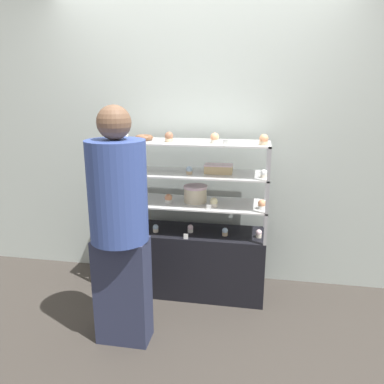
% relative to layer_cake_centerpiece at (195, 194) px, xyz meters
% --- Properties ---
extents(ground_plane, '(20.00, 20.00, 0.00)m').
position_rel_layer_cake_centerpiece_xyz_m(ground_plane, '(-0.03, -0.02, -0.88)').
color(ground_plane, '#38332D').
extents(back_wall, '(8.00, 0.05, 2.60)m').
position_rel_layer_cake_centerpiece_xyz_m(back_wall, '(-0.03, 0.34, 0.42)').
color(back_wall, '#A8B2AD').
rests_on(back_wall, ground_plane).
extents(display_base, '(1.23, 0.42, 0.56)m').
position_rel_layer_cake_centerpiece_xyz_m(display_base, '(-0.03, -0.02, -0.60)').
color(display_base, black).
rests_on(display_base, ground_plane).
extents(display_riser_lower, '(1.23, 0.42, 0.25)m').
position_rel_layer_cake_centerpiece_xyz_m(display_riser_lower, '(-0.03, -0.02, -0.09)').
color(display_riser_lower, '#99999E').
rests_on(display_riser_lower, display_base).
extents(display_riser_middle, '(1.23, 0.42, 0.25)m').
position_rel_layer_cake_centerpiece_xyz_m(display_riser_middle, '(-0.03, -0.02, 0.17)').
color(display_riser_middle, '#99999E').
rests_on(display_riser_middle, display_riser_lower).
extents(display_riser_upper, '(1.23, 0.42, 0.25)m').
position_rel_layer_cake_centerpiece_xyz_m(display_riser_upper, '(-0.03, -0.02, 0.42)').
color(display_riser_upper, '#99999E').
rests_on(display_riser_upper, display_riser_middle).
extents(layer_cake_centerpiece, '(0.19, 0.19, 0.14)m').
position_rel_layer_cake_centerpiece_xyz_m(layer_cake_centerpiece, '(0.00, 0.00, 0.00)').
color(layer_cake_centerpiece, beige).
rests_on(layer_cake_centerpiece, display_riser_lower).
extents(sheet_cake_frosted, '(0.22, 0.13, 0.07)m').
position_rel_layer_cake_centerpiece_xyz_m(sheet_cake_frosted, '(0.19, -0.00, 0.22)').
color(sheet_cake_frosted, '#DBBC84').
rests_on(sheet_cake_frosted, display_riser_middle).
extents(cupcake_0, '(0.05, 0.05, 0.07)m').
position_rel_layer_cake_centerpiece_xyz_m(cupcake_0, '(-0.60, -0.08, -0.29)').
color(cupcake_0, white).
rests_on(cupcake_0, display_base).
extents(cupcake_1, '(0.05, 0.05, 0.07)m').
position_rel_layer_cake_centerpiece_xyz_m(cupcake_1, '(-0.32, -0.10, -0.29)').
color(cupcake_1, beige).
rests_on(cupcake_1, display_base).
extents(cupcake_2, '(0.05, 0.05, 0.07)m').
position_rel_layer_cake_centerpiece_xyz_m(cupcake_2, '(-0.03, -0.05, -0.29)').
color(cupcake_2, white).
rests_on(cupcake_2, display_base).
extents(cupcake_3, '(0.05, 0.05, 0.07)m').
position_rel_layer_cake_centerpiece_xyz_m(cupcake_3, '(0.26, -0.08, -0.29)').
color(cupcake_3, '#CCB28C').
rests_on(cupcake_3, display_base).
extents(cupcake_4, '(0.05, 0.05, 0.07)m').
position_rel_layer_cake_centerpiece_xyz_m(cupcake_4, '(0.53, -0.07, -0.29)').
color(cupcake_4, beige).
rests_on(cupcake_4, display_base).
extents(price_tag_0, '(0.04, 0.00, 0.04)m').
position_rel_layer_cake_centerpiece_xyz_m(price_tag_0, '(-0.04, -0.21, -0.30)').
color(price_tag_0, white).
rests_on(price_tag_0, display_base).
extents(cupcake_5, '(0.06, 0.06, 0.08)m').
position_rel_layer_cake_centerpiece_xyz_m(cupcake_5, '(-0.58, -0.08, -0.03)').
color(cupcake_5, white).
rests_on(cupcake_5, display_riser_lower).
extents(cupcake_6, '(0.06, 0.06, 0.08)m').
position_rel_layer_cake_centerpiece_xyz_m(cupcake_6, '(-0.21, -0.07, -0.03)').
color(cupcake_6, white).
rests_on(cupcake_6, display_riser_lower).
extents(cupcake_7, '(0.06, 0.06, 0.08)m').
position_rel_layer_cake_centerpiece_xyz_m(cupcake_7, '(0.17, -0.11, -0.03)').
color(cupcake_7, beige).
rests_on(cupcake_7, display_riser_lower).
extents(cupcake_8, '(0.06, 0.06, 0.08)m').
position_rel_layer_cake_centerpiece_xyz_m(cupcake_8, '(0.54, -0.10, -0.03)').
color(cupcake_8, white).
rests_on(cupcake_8, display_riser_lower).
extents(price_tag_1, '(0.04, 0.00, 0.04)m').
position_rel_layer_cake_centerpiece_xyz_m(price_tag_1, '(0.14, -0.21, -0.05)').
color(price_tag_1, white).
rests_on(price_tag_1, display_riser_lower).
extents(cupcake_9, '(0.05, 0.05, 0.06)m').
position_rel_layer_cake_centerpiece_xyz_m(cupcake_9, '(-0.57, -0.11, 0.21)').
color(cupcake_9, '#CCB28C').
rests_on(cupcake_9, display_riser_middle).
extents(cupcake_10, '(0.05, 0.05, 0.06)m').
position_rel_layer_cake_centerpiece_xyz_m(cupcake_10, '(-0.04, -0.08, 0.21)').
color(cupcake_10, '#CCB28C').
rests_on(cupcake_10, display_riser_middle).
extents(cupcake_11, '(0.05, 0.05, 0.06)m').
position_rel_layer_cake_centerpiece_xyz_m(cupcake_11, '(0.54, -0.10, 0.21)').
color(cupcake_11, beige).
rests_on(cupcake_11, display_riser_middle).
extents(price_tag_2, '(0.04, 0.00, 0.04)m').
position_rel_layer_cake_centerpiece_xyz_m(price_tag_2, '(-0.42, -0.21, 0.20)').
color(price_tag_2, white).
rests_on(price_tag_2, display_riser_middle).
extents(cupcake_12, '(0.07, 0.07, 0.08)m').
position_rel_layer_cake_centerpiece_xyz_m(cupcake_12, '(-0.57, -0.08, 0.47)').
color(cupcake_12, beige).
rests_on(cupcake_12, display_riser_upper).
extents(cupcake_13, '(0.07, 0.07, 0.08)m').
position_rel_layer_cake_centerpiece_xyz_m(cupcake_13, '(-0.20, -0.07, 0.47)').
color(cupcake_13, '#CCB28C').
rests_on(cupcake_13, display_riser_upper).
extents(cupcake_14, '(0.07, 0.07, 0.08)m').
position_rel_layer_cake_centerpiece_xyz_m(cupcake_14, '(0.16, -0.09, 0.47)').
color(cupcake_14, beige).
rests_on(cupcake_14, display_riser_upper).
extents(cupcake_15, '(0.07, 0.07, 0.08)m').
position_rel_layer_cake_centerpiece_xyz_m(cupcake_15, '(0.53, -0.11, 0.47)').
color(cupcake_15, '#CCB28C').
rests_on(cupcake_15, display_riser_upper).
extents(price_tag_3, '(0.04, 0.00, 0.04)m').
position_rel_layer_cake_centerpiece_xyz_m(price_tag_3, '(0.26, -0.21, 0.46)').
color(price_tag_3, white).
rests_on(price_tag_3, display_riser_upper).
extents(donut_glazed, '(0.14, 0.14, 0.04)m').
position_rel_layer_cake_centerpiece_xyz_m(donut_glazed, '(-0.42, -0.00, 0.45)').
color(donut_glazed, brown).
rests_on(donut_glazed, display_riser_upper).
extents(customer_figure, '(0.38, 0.38, 1.62)m').
position_rel_layer_cake_centerpiece_xyz_m(customer_figure, '(-0.37, -0.76, -0.01)').
color(customer_figure, '#282D47').
rests_on(customer_figure, ground_plane).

